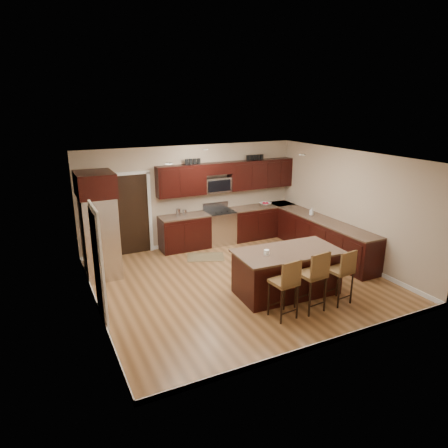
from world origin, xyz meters
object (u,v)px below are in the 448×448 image
stool_left (286,282)px  stool_right (342,271)px  island (287,273)px  range (220,227)px  refrigerator (99,224)px  stool_mid (314,274)px

stool_left → stool_right: stool_left is taller
stool_left → island: bearing=49.0°
range → refrigerator: (-3.30, -0.78, 0.73)m
range → stool_left: bearing=-99.2°
island → refrigerator: refrigerator is taller
range → stool_left: (-0.68, -4.19, 0.24)m
stool_left → stool_right: (1.29, 0.00, -0.02)m
stool_mid → stool_right: (0.67, 0.01, -0.06)m
stool_left → refrigerator: bearing=122.2°
island → refrigerator: 4.19m
range → refrigerator: refrigerator is taller
stool_left → stool_mid: 0.61m
island → stool_right: bearing=-48.4°
stool_right → refrigerator: 5.21m
island → stool_mid: stool_mid is taller
island → stool_mid: bearing=-86.8°
range → stool_mid: (-0.06, -4.19, 0.27)m
range → refrigerator: bearing=-166.7°
stool_left → refrigerator: size_ratio=0.49×
stool_mid → island: bearing=85.0°
island → stool_right: (0.68, -0.85, 0.26)m
stool_right → island: bearing=122.1°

